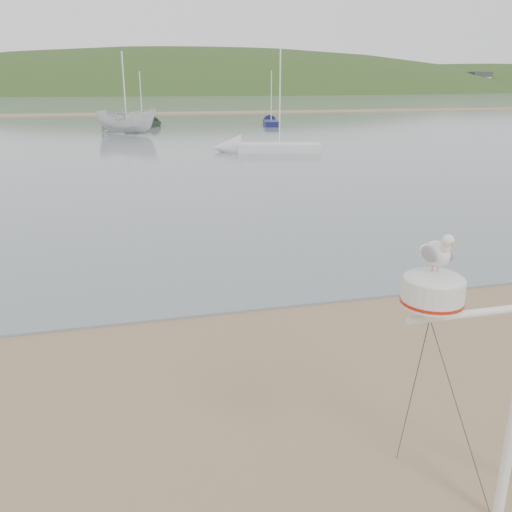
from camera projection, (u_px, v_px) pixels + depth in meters
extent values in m
plane|color=#82674B|center=(102.00, 485.00, 5.71)|extent=(560.00, 560.00, 0.00)
cube|color=slate|center=(108.00, 100.00, 127.32)|extent=(560.00, 256.00, 0.04)
cube|color=#82674B|center=(108.00, 114.00, 70.18)|extent=(560.00, 7.00, 0.07)
ellipsoid|color=#243A17|center=(206.00, 144.00, 238.53)|extent=(400.00, 180.00, 80.00)
ellipsoid|color=#243A17|center=(483.00, 123.00, 270.04)|extent=(300.00, 135.00, 56.00)
cube|color=silver|center=(77.00, 82.00, 182.66)|extent=(8.40, 6.30, 8.00)
cube|color=silver|center=(155.00, 82.00, 188.89)|extent=(8.40, 6.30, 8.00)
cube|color=silver|center=(227.00, 82.00, 195.12)|extent=(8.40, 6.30, 8.00)
cube|color=silver|center=(296.00, 82.00, 201.34)|extent=(8.40, 6.30, 8.00)
cube|color=silver|center=(360.00, 82.00, 207.57)|extent=(8.40, 6.30, 8.00)
cube|color=silver|center=(421.00, 82.00, 213.80)|extent=(8.40, 6.30, 8.00)
cube|color=silver|center=(478.00, 82.00, 220.03)|extent=(8.40, 6.30, 8.00)
cylinder|color=white|center=(478.00, 313.00, 4.44)|extent=(1.27, 0.07, 0.07)
cube|color=white|center=(431.00, 310.00, 4.31)|extent=(0.16, 0.16, 0.09)
cylinder|color=silver|center=(433.00, 292.00, 4.26)|extent=(0.49, 0.49, 0.22)
cylinder|color=#B61D0D|center=(432.00, 301.00, 4.29)|extent=(0.50, 0.50, 0.02)
ellipsoid|color=silver|center=(434.00, 280.00, 4.23)|extent=(0.49, 0.49, 0.14)
cylinder|color=tan|center=(433.00, 267.00, 4.19)|extent=(0.01, 0.01, 0.07)
cylinder|color=tan|center=(438.00, 267.00, 4.21)|extent=(0.01, 0.01, 0.07)
ellipsoid|color=white|center=(437.00, 253.00, 4.17)|extent=(0.17, 0.26, 0.20)
ellipsoid|color=gray|center=(429.00, 254.00, 4.14)|extent=(0.05, 0.21, 0.13)
ellipsoid|color=gray|center=(446.00, 252.00, 4.17)|extent=(0.05, 0.21, 0.13)
cone|color=white|center=(427.00, 251.00, 4.30)|extent=(0.09, 0.08, 0.09)
ellipsoid|color=white|center=(445.00, 247.00, 4.05)|extent=(0.08, 0.08, 0.11)
sphere|color=white|center=(448.00, 241.00, 4.01)|extent=(0.09, 0.09, 0.09)
cone|color=gold|center=(452.00, 243.00, 3.97)|extent=(0.02, 0.05, 0.02)
imported|color=silver|center=(125.00, 100.00, 43.08)|extent=(2.73, 2.71, 5.28)
cube|color=black|center=(143.00, 125.00, 49.72)|extent=(3.46, 4.01, 0.50)
cone|color=black|center=(158.00, 123.00, 51.99)|extent=(1.88, 1.91, 1.29)
cylinder|color=white|center=(141.00, 97.00, 48.96)|extent=(0.08, 0.08, 4.45)
cube|color=#141646|center=(271.00, 123.00, 52.06)|extent=(2.14, 4.31, 0.50)
cone|color=#141646|center=(269.00, 121.00, 54.57)|extent=(1.59, 1.69, 1.32)
cylinder|color=white|center=(271.00, 96.00, 51.29)|extent=(0.08, 0.08, 4.54)
cube|color=silver|center=(279.00, 148.00, 32.48)|extent=(5.17, 2.81, 0.50)
cone|color=silver|center=(227.00, 148.00, 32.51)|extent=(2.08, 1.97, 1.58)
cylinder|color=white|center=(280.00, 96.00, 31.58)|extent=(0.08, 0.08, 5.42)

